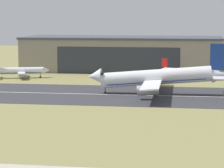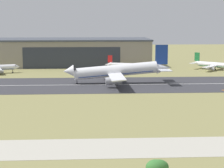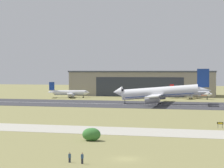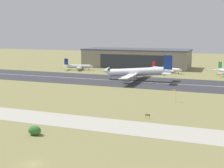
# 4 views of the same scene
# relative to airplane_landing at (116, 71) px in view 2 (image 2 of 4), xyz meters

# --- Properties ---
(ground_plane) EXTENTS (653.14, 653.14, 0.00)m
(ground_plane) POSITION_rel_airplane_landing_xyz_m (11.43, -64.80, -5.39)
(ground_plane) COLOR olive
(runway_strip) EXTENTS (413.14, 43.33, 0.06)m
(runway_strip) POSITION_rel_airplane_landing_xyz_m (11.43, -3.08, -5.36)
(runway_strip) COLOR #333338
(runway_strip) RESTS_ON ground_plane
(runway_centreline) EXTENTS (371.83, 0.70, 0.01)m
(runway_centreline) POSITION_rel_airplane_landing_xyz_m (11.43, -3.08, -5.32)
(runway_centreline) COLOR silver
(runway_centreline) RESTS_ON runway_strip
(taxiway_road) EXTENTS (309.86, 14.74, 0.05)m
(taxiway_road) POSITION_rel_airplane_landing_xyz_m (11.43, -92.11, -5.36)
(taxiway_road) COLOR #B2AD9E
(taxiway_road) RESTS_ON ground_plane
(hangar_building) EXTENTS (89.87, 33.41, 15.55)m
(hangar_building) POSITION_rel_airplane_landing_xyz_m (-20.67, 72.24, 2.40)
(hangar_building) COLOR gray
(hangar_building) RESTS_ON ground_plane
(airplane_landing) EXTENTS (45.97, 48.29, 16.42)m
(airplane_landing) POSITION_rel_airplane_landing_xyz_m (0.00, 0.00, 0.00)
(airplane_landing) COLOR white
(airplane_landing) RESTS_ON ground_plane
(airplane_parked_centre) EXTENTS (26.14, 17.37, 7.84)m
(airplane_parked_centre) POSITION_rel_airplane_landing_xyz_m (10.57, 44.16, -2.57)
(airplane_parked_centre) COLOR white
(airplane_parked_centre) RESTS_ON ground_plane
(airplane_parked_east) EXTENTS (22.10, 21.99, 8.87)m
(airplane_parked_east) POSITION_rel_airplane_landing_xyz_m (55.10, 44.47, -2.62)
(airplane_parked_east) COLOR white
(airplane_parked_east) RESTS_ON ground_plane
(shrub_clump) EXTENTS (4.16, 3.10, 2.85)m
(shrub_clump) POSITION_rel_airplane_landing_xyz_m (-0.23, -108.77, -3.98)
(shrub_clump) COLOR #387533
(shrub_clump) RESTS_ON ground_plane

